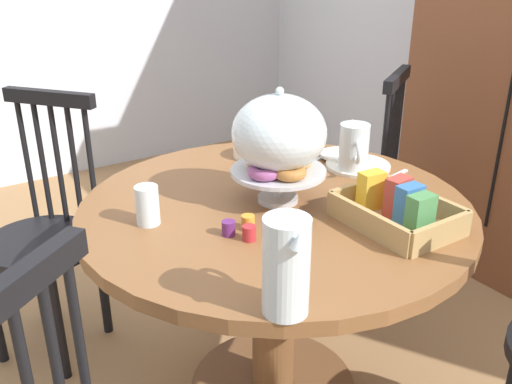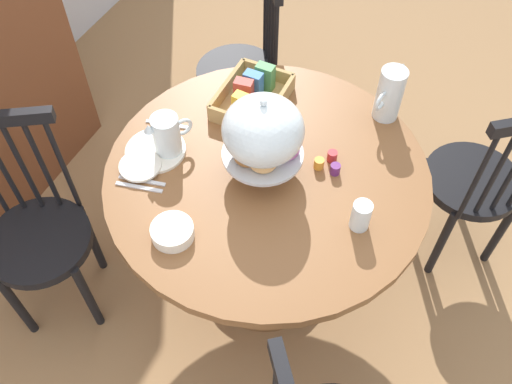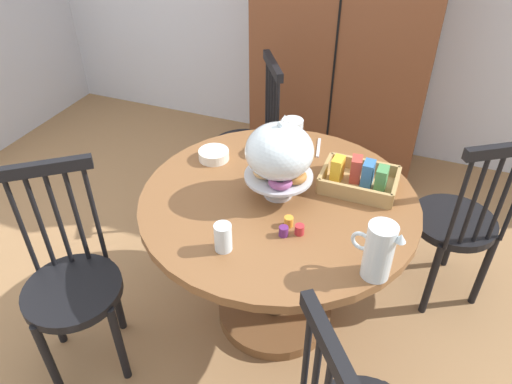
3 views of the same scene
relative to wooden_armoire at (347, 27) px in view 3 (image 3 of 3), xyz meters
name	(u,v)px [view 3 (image 3 of 3)]	position (x,y,z in m)	size (l,w,h in m)	color
ground_plane	(259,308)	(-0.01, -1.50, -0.98)	(10.00, 10.00, 0.00)	#997047
wooden_armoire	(347,27)	(0.00, 0.00, 0.00)	(1.18, 0.60, 1.96)	brown
dining_table	(277,237)	(0.08, -1.50, -0.47)	(1.16, 1.16, 0.74)	brown
windsor_chair_by_cabinet	(456,225)	(0.82, -1.04, -0.53)	(0.46, 0.46, 0.97)	black
windsor_chair_facing_door	(249,147)	(-0.37, -0.74, -0.53)	(0.46, 0.46, 0.97)	black
windsor_chair_far_side	(73,286)	(-0.63, -2.02, -0.53)	(0.47, 0.47, 0.97)	black
pastry_stand_with_dome	(279,155)	(0.07, -1.49, -0.05)	(0.28, 0.28, 0.34)	silver
orange_juice_pitcher	(292,137)	(0.01, -1.14, -0.17)	(0.16, 0.12, 0.17)	silver
milk_pitcher	(378,253)	(0.52, -1.79, -0.15)	(0.18, 0.10, 0.21)	silver
cereal_basket	(359,178)	(0.37, -1.30, -0.20)	(0.32, 0.24, 0.12)	tan
china_plate_large	(289,144)	(-0.01, -1.09, -0.24)	(0.22, 0.22, 0.01)	white
china_plate_small	(272,139)	(-0.10, -1.09, -0.23)	(0.15, 0.15, 0.01)	white
cereal_bowl	(214,155)	(-0.30, -1.33, -0.22)	(0.14, 0.14, 0.04)	white
drinking_glass	(223,237)	(-0.01, -1.87, -0.19)	(0.06, 0.06, 0.11)	silver
jam_jar_strawberry	(299,230)	(0.22, -1.69, -0.22)	(0.04, 0.04, 0.04)	#B7282D
jam_jar_apricot	(289,221)	(0.17, -1.66, -0.22)	(0.04, 0.04, 0.04)	orange
jam_jar_grape	(284,231)	(0.17, -1.72, -0.22)	(0.04, 0.04, 0.04)	#5B2366
table_knife	(261,143)	(-0.15, -1.12, -0.24)	(0.17, 0.01, 0.01)	silver
dinner_fork	(255,142)	(-0.18, -1.13, -0.24)	(0.17, 0.01, 0.01)	silver
soup_spoon	(319,147)	(0.13, -1.06, -0.24)	(0.17, 0.01, 0.01)	silver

